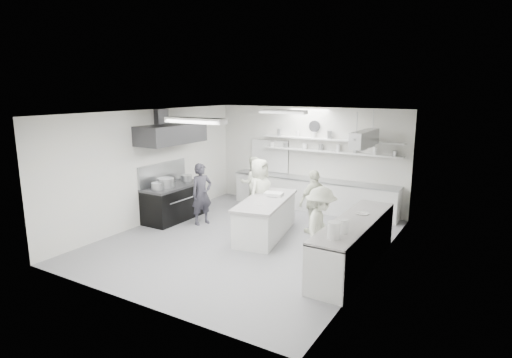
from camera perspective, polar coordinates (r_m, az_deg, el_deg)
The scene contains 27 objects.
floor at distance 10.09m, azimuth -1.26°, elevation -8.34°, with size 6.00×7.00×0.02m, color gray.
ceiling at distance 9.47m, azimuth -1.35°, elevation 9.05°, with size 6.00×7.00×0.02m, color silver.
wall_back at distance 12.72m, azimuth 7.08°, elevation 2.90°, with size 6.00×0.04×3.00m, color beige.
wall_front at distance 7.05m, azimuth -16.61°, elevation -5.04°, with size 6.00×0.04×3.00m, color beige.
wall_left at distance 11.52m, azimuth -14.07°, elevation 1.66°, with size 0.04×7.00×3.00m, color beige.
wall_right at distance 8.51m, azimuth 16.11°, elevation -2.08°, with size 0.04×7.00×3.00m, color beige.
stove at distance 11.76m, azimuth -11.05°, elevation -3.23°, with size 0.80×1.80×0.90m, color black.
exhaust_hood at distance 11.41m, azimuth -11.44°, elevation 6.01°, with size 0.85×2.00×0.50m, color #363639.
back_counter at distance 12.55m, azimuth 7.66°, elevation -2.10°, with size 5.00×0.60×0.92m, color silver.
shelf_lower at distance 12.31m, azimuth 9.86°, elevation 3.68°, with size 4.20×0.26×0.04m, color silver.
shelf_upper at distance 12.26m, azimuth 9.92°, elevation 5.30°, with size 4.20×0.26×0.04m, color silver.
pass_through_window at distance 13.28m, azimuth 1.90°, elevation 3.16°, with size 1.30×0.04×1.00m, color black.
wall_clock at distance 12.49m, azimuth 7.97°, elevation 7.10°, with size 0.32×0.32×0.05m, color white.
right_counter at distance 8.72m, azimuth 13.12°, elevation -8.67°, with size 0.74×3.30×0.94m, color silver.
pot_rack at distance 10.91m, azimuth 14.52°, elevation 5.33°, with size 0.30×1.60×0.40m, color #9D9FA3.
light_fixture_front at distance 8.01m, azimuth -8.25°, elevation 7.86°, with size 1.30×0.25×0.10m, color silver.
light_fixture_rear at distance 11.04m, azimuth 3.68°, elevation 9.10°, with size 1.30×0.25×0.10m, color silver.
prep_island at distance 10.29m, azimuth 1.31°, elevation -5.34°, with size 0.87×2.33×0.86m, color silver.
stove_pot at distance 11.42m, azimuth -12.10°, elevation -0.60°, with size 0.44×0.44×0.29m, color #9D9FA3.
cook_stove at distance 11.14m, azimuth -7.37°, elevation -2.04°, with size 0.59×0.39×1.63m, color #2B2A33.
cook_back at distance 12.53m, azimuth -0.45°, elevation -0.49°, with size 0.76×0.59×1.56m, color silver.
cook_island_left at distance 10.93m, azimuth 0.45°, elevation -1.82°, with size 0.87×0.56×1.77m, color silver.
cook_island_right at distance 10.47m, azimuth 7.92°, elevation -3.06°, with size 0.93×0.39×1.59m, color silver.
cook_right at distance 8.40m, azimuth 8.72°, elevation -6.65°, with size 1.08×0.62×1.67m, color silver.
bowl_island_a at distance 10.44m, azimuth 2.37°, elevation -2.46°, with size 0.27×0.27×0.07m, color #9D9FA3.
bowl_island_b at distance 9.69m, azimuth 0.47°, elevation -3.64°, with size 0.18×0.18×0.06m, color silver.
bowl_right at distance 9.00m, azimuth 14.19°, elevation -4.70°, with size 0.25×0.25×0.06m, color silver.
Camera 1 is at (5.02, -8.02, 3.52)m, focal length 29.49 mm.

